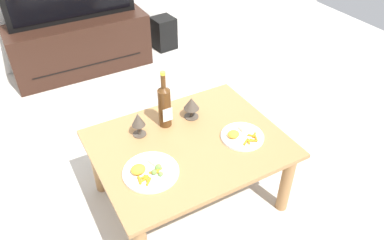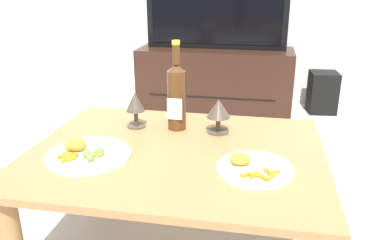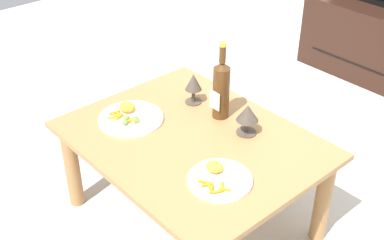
% 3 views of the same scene
% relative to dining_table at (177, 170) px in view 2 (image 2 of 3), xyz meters
% --- Properties ---
extents(dining_table, '(1.04, 0.82, 0.46)m').
position_rel_dining_table_xyz_m(dining_table, '(0.00, 0.00, 0.00)').
color(dining_table, '#9E7042').
rests_on(dining_table, ground_plane).
extents(tv_stand, '(1.26, 0.44, 0.50)m').
position_rel_dining_table_xyz_m(tv_stand, '(-0.11, 1.91, -0.13)').
color(tv_stand, black).
rests_on(tv_stand, ground_plane).
extents(tv_screen, '(1.13, 0.05, 0.55)m').
position_rel_dining_table_xyz_m(tv_screen, '(-0.11, 1.91, 0.39)').
color(tv_screen, black).
rests_on(tv_screen, tv_stand).
extents(floor_speaker, '(0.23, 0.23, 0.33)m').
position_rel_dining_table_xyz_m(floor_speaker, '(0.77, 1.95, -0.22)').
color(floor_speaker, black).
rests_on(floor_speaker, ground_plane).
extents(wine_bottle, '(0.07, 0.08, 0.36)m').
position_rel_dining_table_xyz_m(wine_bottle, '(-0.04, 0.21, 0.22)').
color(wine_bottle, '#4C2D14').
rests_on(wine_bottle, dining_table).
extents(goblet_left, '(0.08, 0.08, 0.15)m').
position_rel_dining_table_xyz_m(goblet_left, '(-0.21, 0.20, 0.18)').
color(goblet_left, '#473D33').
rests_on(goblet_left, dining_table).
extents(goblet_right, '(0.09, 0.09, 0.14)m').
position_rel_dining_table_xyz_m(goblet_right, '(0.13, 0.20, 0.17)').
color(goblet_right, '#473D33').
rests_on(goblet_right, dining_table).
extents(dinner_plate_left, '(0.29, 0.29, 0.05)m').
position_rel_dining_table_xyz_m(dinner_plate_left, '(-0.29, -0.11, 0.09)').
color(dinner_plate_left, white).
rests_on(dinner_plate_left, dining_table).
extents(dinner_plate_right, '(0.25, 0.25, 0.05)m').
position_rel_dining_table_xyz_m(dinner_plate_right, '(0.28, -0.11, 0.09)').
color(dinner_plate_right, white).
rests_on(dinner_plate_right, dining_table).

